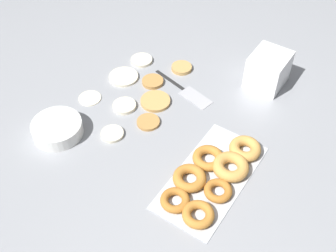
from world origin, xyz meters
The scene contains 14 objects.
ground_plane centered at (0.00, 0.00, 0.00)m, with size 3.00×3.00×0.00m, color gray.
pancake_0 centered at (0.03, 0.03, 0.01)m, with size 0.11×0.11×0.01m, color tan.
pancake_1 centered at (0.20, 0.22, 0.01)m, with size 0.09×0.09×0.01m, color beige.
pancake_2 centered at (-0.06, 0.11, 0.01)m, with size 0.09×0.09×0.01m, color beige.
pancake_3 centered at (0.07, 0.22, 0.01)m, with size 0.12×0.12×0.01m, color beige.
pancake_4 centered at (-0.09, 0.25, 0.00)m, with size 0.09×0.09×0.01m, color beige.
pancake_5 centered at (-0.19, 0.06, 0.01)m, with size 0.08×0.08×0.01m, color beige.
pancake_6 centered at (0.25, 0.06, 0.01)m, with size 0.08×0.08×0.02m, color tan.
pancake_7 centered at (-0.08, -0.01, 0.01)m, with size 0.08×0.08×0.01m, color #B27F42.
pancake_8 centered at (0.11, 0.11, 0.01)m, with size 0.08×0.08×0.01m, color #B27F42.
donut_tray centered at (-0.16, -0.32, 0.02)m, with size 0.42×0.21×0.04m.
batter_bowl centered at (-0.29, 0.23, 0.03)m, with size 0.18×0.18×0.05m.
container_stack centered at (0.36, -0.27, 0.07)m, with size 0.15×0.13×0.13m.
spatula centered at (0.14, -0.05, 0.00)m, with size 0.10×0.29×0.01m.
Camera 1 is at (-0.91, -0.64, 1.10)m, focal length 45.00 mm.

